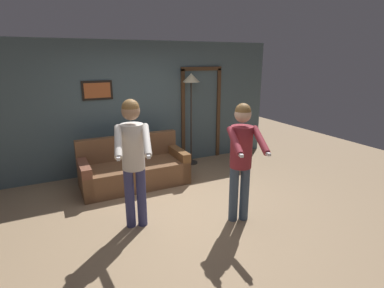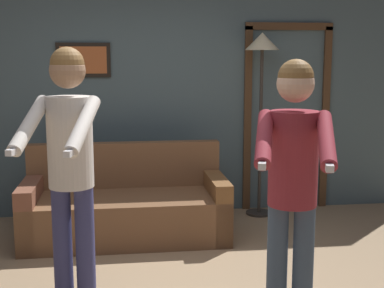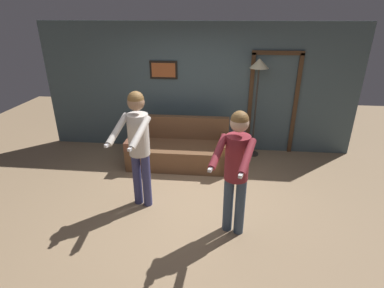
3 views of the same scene
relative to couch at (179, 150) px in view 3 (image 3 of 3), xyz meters
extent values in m
plane|color=#9F8261|center=(0.27, -1.39, -0.28)|extent=(12.00, 12.00, 0.00)
cube|color=#495D64|center=(0.27, 0.83, 1.02)|extent=(6.40, 0.06, 2.60)
cube|color=black|center=(-0.41, 0.79, 1.40)|extent=(0.56, 0.02, 0.36)
cube|color=#B95D2E|center=(-0.41, 0.77, 1.40)|extent=(0.48, 0.01, 0.28)
cube|color=#4C331E|center=(1.36, 0.78, 0.74)|extent=(0.08, 0.04, 2.04)
cube|color=#4C331E|center=(2.26, 0.78, 0.74)|extent=(0.08, 0.04, 2.04)
cube|color=#4C331E|center=(1.81, 0.78, 1.76)|extent=(0.98, 0.04, 0.08)
cube|color=brown|center=(0.00, -0.04, -0.07)|extent=(1.90, 0.86, 0.42)
cube|color=brown|center=(0.00, 0.31, 0.37)|extent=(1.90, 0.15, 0.45)
cube|color=brown|center=(-0.87, -0.05, 0.01)|extent=(0.16, 0.85, 0.58)
cube|color=brown|center=(0.87, -0.04, 0.01)|extent=(0.16, 0.85, 0.58)
cylinder|color=#332D28|center=(1.45, 0.57, -0.27)|extent=(0.28, 0.28, 0.02)
cylinder|color=#332D28|center=(1.45, 0.57, 0.63)|extent=(0.04, 0.04, 1.76)
cone|color=#F9EAB7|center=(1.45, 0.57, 1.60)|extent=(0.36, 0.36, 0.18)
cylinder|color=navy|center=(-0.44, -1.40, 0.15)|extent=(0.13, 0.13, 0.85)
cylinder|color=navy|center=(-0.28, -1.44, 0.15)|extent=(0.13, 0.13, 0.85)
cylinder|color=silver|center=(-0.36, -1.42, 0.88)|extent=(0.30, 0.30, 0.60)
sphere|color=#9E7556|center=(-0.36, -1.42, 1.35)|extent=(0.23, 0.23, 0.23)
sphere|color=brown|center=(-0.36, -1.42, 1.39)|extent=(0.22, 0.22, 0.22)
cylinder|color=silver|center=(-0.58, -1.60, 1.02)|extent=(0.21, 0.52, 0.33)
cube|color=white|center=(-0.64, -1.83, 0.90)|extent=(0.08, 0.16, 0.04)
cylinder|color=silver|center=(-0.25, -1.69, 1.02)|extent=(0.21, 0.52, 0.33)
cube|color=white|center=(-0.31, -1.91, 0.90)|extent=(0.08, 0.16, 0.04)
cylinder|color=#3F5168|center=(0.93, -1.89, 0.13)|extent=(0.13, 0.13, 0.82)
cylinder|color=#3F5168|center=(1.08, -1.93, 0.13)|extent=(0.13, 0.13, 0.82)
cylinder|color=maroon|center=(1.01, -1.91, 0.83)|extent=(0.30, 0.30, 0.58)
sphere|color=#D8AD8E|center=(1.01, -1.91, 1.28)|extent=(0.22, 0.22, 0.22)
sphere|color=brown|center=(1.01, -1.91, 1.32)|extent=(0.21, 0.21, 0.21)
cylinder|color=maroon|center=(0.78, -2.08, 0.98)|extent=(0.23, 0.51, 0.29)
cube|color=white|center=(0.71, -2.31, 0.88)|extent=(0.08, 0.16, 0.04)
cylinder|color=maroon|center=(1.10, -2.18, 0.98)|extent=(0.23, 0.51, 0.29)
cube|color=white|center=(1.03, -2.41, 0.88)|extent=(0.08, 0.16, 0.04)
camera|label=1|loc=(-1.31, -5.11, 2.00)|focal=28.00mm
camera|label=2|loc=(-0.01, -4.98, 1.44)|focal=50.00mm
camera|label=3|loc=(0.80, -5.23, 2.45)|focal=28.00mm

